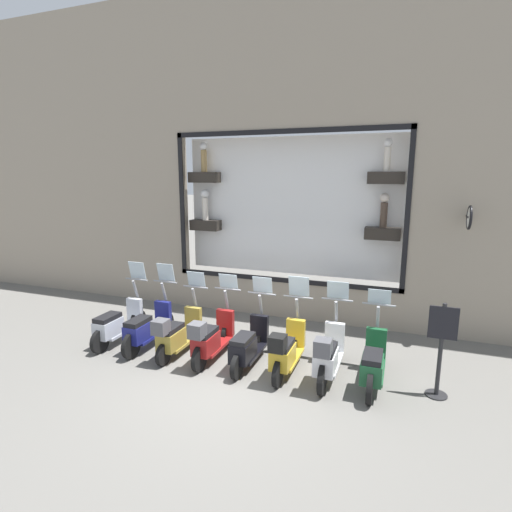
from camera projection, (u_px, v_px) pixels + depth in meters
The scene contains 11 objects.
ground_plane at pixel (229, 378), 7.32m from camera, with size 120.00×120.00×0.00m, color #66635E.
building_facade at pixel (287, 154), 9.80m from camera, with size 1.17×36.00×8.17m.
scooter_green_0 at pixel (373, 364), 6.95m from camera, with size 1.81×0.61×1.56m.
scooter_white_1 at pixel (328, 355), 7.16m from camera, with size 1.81×0.60×1.64m.
scooter_yellow_2 at pixel (286, 350), 7.42m from camera, with size 1.80×0.60×1.68m.
scooter_black_3 at pixel (248, 345), 7.75m from camera, with size 1.79×0.61×1.59m.
scooter_red_4 at pixel (211, 338), 7.95m from camera, with size 1.80×0.60×1.58m.
scooter_olive_5 at pixel (177, 334), 8.21m from camera, with size 1.79×0.60×1.57m.
scooter_navy_6 at pixel (147, 328), 8.54m from camera, with size 1.81×0.61×1.70m.
scooter_silver_7 at pixel (117, 324), 8.81m from camera, with size 1.80×0.61×1.68m.
shop_sign_post at pixel (441, 347), 6.58m from camera, with size 0.36×0.45×1.63m.
Camera 1 is at (-6.14, -2.79, 3.67)m, focal length 28.00 mm.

